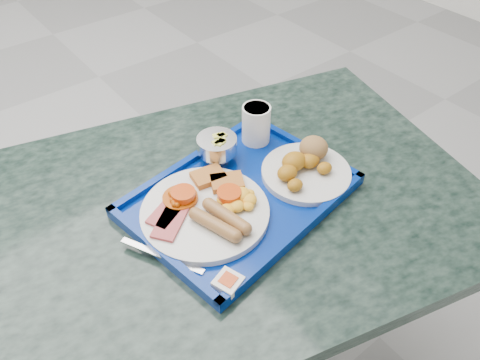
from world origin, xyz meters
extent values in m
plane|color=gray|center=(0.00, 0.00, 0.00)|extent=(6.00, 6.00, 0.00)
cylinder|color=slate|center=(0.24, -1.09, 0.01)|extent=(0.51, 0.51, 0.03)
cylinder|color=slate|center=(0.24, -1.09, 0.34)|extent=(0.10, 0.10, 0.62)
cube|color=black|center=(0.24, -1.09, 0.66)|extent=(1.24, 0.98, 0.04)
cube|color=navy|center=(0.28, -1.11, 0.69)|extent=(0.47, 0.38, 0.01)
cube|color=navy|center=(0.26, -0.96, 0.70)|extent=(0.43, 0.08, 0.01)
cube|color=navy|center=(0.31, -1.26, 0.70)|extent=(0.43, 0.08, 0.01)
cube|color=navy|center=(0.49, -1.08, 0.70)|extent=(0.06, 0.31, 0.01)
cube|color=navy|center=(0.08, -1.14, 0.70)|extent=(0.06, 0.31, 0.01)
cylinder|color=silver|center=(0.20, -1.11, 0.70)|extent=(0.25, 0.25, 0.01)
cube|color=#CB5156|center=(0.13, -1.08, 0.71)|extent=(0.10, 0.08, 0.01)
cube|color=#CB5156|center=(0.12, -1.10, 0.71)|extent=(0.10, 0.09, 0.01)
cylinder|color=#B44807|center=(0.17, -1.06, 0.71)|extent=(0.07, 0.07, 0.01)
sphere|color=#B44807|center=(0.18, -1.04, 0.72)|extent=(0.01, 0.01, 0.01)
sphere|color=#B44807|center=(0.15, -1.06, 0.72)|extent=(0.01, 0.01, 0.01)
sphere|color=#B44807|center=(0.16, -1.05, 0.72)|extent=(0.01, 0.01, 0.01)
sphere|color=#B44807|center=(0.16, -1.04, 0.72)|extent=(0.01, 0.01, 0.01)
sphere|color=#B44807|center=(0.15, -1.07, 0.72)|extent=(0.01, 0.01, 0.01)
sphere|color=#B44807|center=(0.15, -1.07, 0.72)|extent=(0.01, 0.01, 0.01)
sphere|color=#B44807|center=(0.18, -1.04, 0.72)|extent=(0.01, 0.01, 0.01)
sphere|color=#B44807|center=(0.18, -1.05, 0.72)|extent=(0.01, 0.01, 0.01)
sphere|color=#B44807|center=(0.17, -1.08, 0.72)|extent=(0.01, 0.01, 0.01)
sphere|color=#B44807|center=(0.17, -1.05, 0.72)|extent=(0.01, 0.01, 0.01)
sphere|color=#B44807|center=(0.18, -1.05, 0.72)|extent=(0.01, 0.01, 0.01)
sphere|color=#B44807|center=(0.16, -1.08, 0.72)|extent=(0.01, 0.01, 0.01)
cube|color=#B3692C|center=(0.25, -1.04, 0.71)|extent=(0.07, 0.06, 0.01)
cube|color=#B3692C|center=(0.27, -1.08, 0.71)|extent=(0.08, 0.07, 0.01)
cylinder|color=brown|center=(0.18, -1.16, 0.72)|extent=(0.05, 0.10, 0.03)
cylinder|color=brown|center=(0.21, -1.16, 0.72)|extent=(0.04, 0.10, 0.03)
ellipsoid|color=yellow|center=(0.24, -1.15, 0.72)|extent=(0.03, 0.03, 0.02)
ellipsoid|color=yellow|center=(0.29, -1.14, 0.72)|extent=(0.02, 0.02, 0.01)
ellipsoid|color=yellow|center=(0.24, -1.15, 0.72)|extent=(0.03, 0.03, 0.02)
ellipsoid|color=yellow|center=(0.27, -1.13, 0.72)|extent=(0.03, 0.03, 0.02)
ellipsoid|color=yellow|center=(0.27, -1.13, 0.72)|extent=(0.03, 0.03, 0.02)
ellipsoid|color=yellow|center=(0.23, -1.12, 0.72)|extent=(0.03, 0.03, 0.02)
ellipsoid|color=yellow|center=(0.22, -1.15, 0.72)|extent=(0.03, 0.03, 0.02)
ellipsoid|color=yellow|center=(0.27, -1.15, 0.72)|extent=(0.03, 0.03, 0.02)
ellipsoid|color=yellow|center=(0.26, -1.16, 0.72)|extent=(0.02, 0.02, 0.01)
cylinder|color=#BA2F04|center=(0.18, -1.07, 0.72)|extent=(0.05, 0.05, 0.01)
cylinder|color=#BA2F04|center=(0.25, -1.12, 0.72)|extent=(0.05, 0.05, 0.01)
cylinder|color=silver|center=(0.43, -1.15, 0.70)|extent=(0.19, 0.19, 0.01)
ellipsoid|color=#A56813|center=(0.45, -1.18, 0.72)|extent=(0.03, 0.03, 0.02)
ellipsoid|color=#A56813|center=(0.44, -1.14, 0.72)|extent=(0.04, 0.04, 0.03)
ellipsoid|color=#A56813|center=(0.41, -1.13, 0.73)|extent=(0.06, 0.05, 0.04)
ellipsoid|color=#A56813|center=(0.38, -1.14, 0.72)|extent=(0.04, 0.04, 0.03)
ellipsoid|color=#A56813|center=(0.37, -1.18, 0.72)|extent=(0.03, 0.03, 0.02)
ellipsoid|color=olive|center=(0.47, -1.13, 0.73)|extent=(0.06, 0.06, 0.05)
cylinder|color=silver|center=(0.31, -0.99, 0.70)|extent=(0.05, 0.05, 0.01)
cylinder|color=silver|center=(0.31, -0.99, 0.71)|extent=(0.02, 0.02, 0.02)
cylinder|color=silver|center=(0.31, -0.99, 0.73)|extent=(0.09, 0.09, 0.03)
cube|color=#F8FF61|center=(0.31, -1.01, 0.75)|extent=(0.02, 0.02, 0.01)
cube|color=#F8FF61|center=(0.32, -1.00, 0.75)|extent=(0.02, 0.02, 0.01)
cube|color=#F8FF61|center=(0.33, -0.99, 0.75)|extent=(0.02, 0.02, 0.01)
cube|color=#F8FF61|center=(0.33, -0.99, 0.75)|extent=(0.02, 0.02, 0.01)
cube|color=#F8FF61|center=(0.31, -1.01, 0.75)|extent=(0.02, 0.02, 0.01)
cube|color=#F8FF61|center=(0.30, -1.00, 0.75)|extent=(0.02, 0.02, 0.01)
cube|color=#F8FF61|center=(0.32, -0.99, 0.75)|extent=(0.02, 0.02, 0.01)
cylinder|color=white|center=(0.42, -0.99, 0.74)|extent=(0.06, 0.06, 0.09)
cylinder|color=orange|center=(0.42, -0.99, 0.78)|extent=(0.06, 0.06, 0.01)
cube|color=silver|center=(0.10, -1.14, 0.70)|extent=(0.06, 0.14, 0.00)
ellipsoid|color=silver|center=(0.14, -1.06, 0.70)|extent=(0.05, 0.05, 0.01)
cube|color=silver|center=(0.08, -1.15, 0.70)|extent=(0.09, 0.16, 0.00)
cube|color=white|center=(0.13, -1.27, 0.70)|extent=(0.05, 0.05, 0.01)
cube|color=#E14619|center=(0.13, -1.27, 0.71)|extent=(0.03, 0.03, 0.00)
camera|label=1|loc=(-0.13, -1.64, 1.37)|focal=35.00mm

